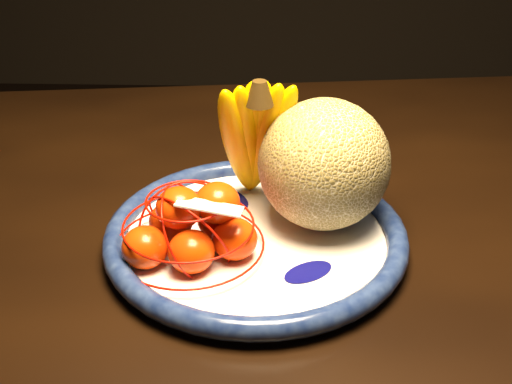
{
  "coord_description": "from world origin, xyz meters",
  "views": [
    {
      "loc": [
        -0.3,
        -0.9,
        1.17
      ],
      "look_at": [
        -0.32,
        -0.25,
        0.8
      ],
      "focal_mm": 45.0,
      "sensor_mm": 36.0,
      "label": 1
    }
  ],
  "objects_px": {
    "dining_table": "(438,231)",
    "cantaloupe": "(324,164)",
    "fruit_bowl": "(256,236)",
    "mandarin_bag": "(193,228)",
    "banana_bunch": "(254,134)"
  },
  "relations": [
    {
      "from": "cantaloupe",
      "to": "dining_table",
      "type": "bearing_deg",
      "value": 33.21
    },
    {
      "from": "mandarin_bag",
      "to": "dining_table",
      "type": "bearing_deg",
      "value": 30.03
    },
    {
      "from": "cantaloupe",
      "to": "mandarin_bag",
      "type": "xyz_separation_m",
      "value": [
        -0.15,
        -0.07,
        -0.05
      ]
    },
    {
      "from": "fruit_bowl",
      "to": "cantaloupe",
      "type": "bearing_deg",
      "value": 25.45
    },
    {
      "from": "cantaloupe",
      "to": "banana_bunch",
      "type": "bearing_deg",
      "value": 152.93
    },
    {
      "from": "mandarin_bag",
      "to": "banana_bunch",
      "type": "bearing_deg",
      "value": 60.49
    },
    {
      "from": "banana_bunch",
      "to": "mandarin_bag",
      "type": "height_order",
      "value": "banana_bunch"
    },
    {
      "from": "cantaloupe",
      "to": "mandarin_bag",
      "type": "relative_size",
      "value": 0.87
    },
    {
      "from": "dining_table",
      "to": "mandarin_bag",
      "type": "relative_size",
      "value": 8.49
    },
    {
      "from": "dining_table",
      "to": "banana_bunch",
      "type": "distance_m",
      "value": 0.34
    },
    {
      "from": "banana_bunch",
      "to": "mandarin_bag",
      "type": "xyz_separation_m",
      "value": [
        -0.07,
        -0.12,
        -0.06
      ]
    },
    {
      "from": "dining_table",
      "to": "cantaloupe",
      "type": "relative_size",
      "value": 9.74
    },
    {
      "from": "fruit_bowl",
      "to": "mandarin_bag",
      "type": "distance_m",
      "value": 0.09
    },
    {
      "from": "dining_table",
      "to": "fruit_bowl",
      "type": "bearing_deg",
      "value": -155.86
    },
    {
      "from": "dining_table",
      "to": "mandarin_bag",
      "type": "bearing_deg",
      "value": -156.82
    }
  ]
}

